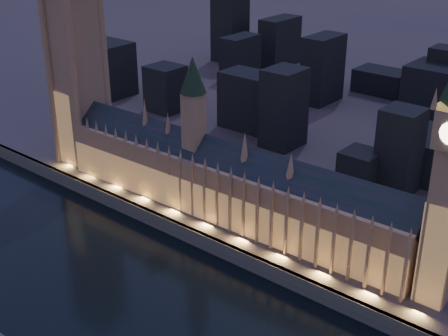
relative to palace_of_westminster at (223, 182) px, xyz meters
The scene contains 5 objects.
ground_plane 67.15m from the palace_of_westminster, 88.88° to the right, with size 2000.00×2000.00×0.00m, color black.
embankment_wall 30.53m from the palace_of_westminster, 86.68° to the right, with size 2000.00×2.50×8.00m, color #4D5045.
palace_of_westminster is the anchor object (origin of this frame).
victoria_tower 117.96m from the palace_of_westminster, behind, with size 31.68×31.68×128.59m.
city_backdrop 186.81m from the palace_of_westminster, 79.35° to the left, with size 490.55×215.63×73.80m.
Camera 1 is at (176.46, -150.09, 159.13)m, focal length 50.00 mm.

